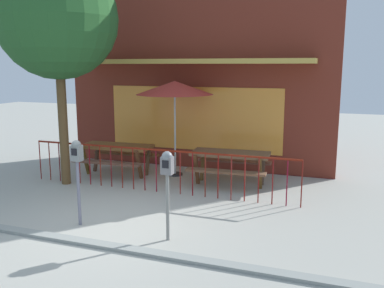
{
  "coord_description": "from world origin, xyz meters",
  "views": [
    {
      "loc": [
        3.78,
        -6.11,
        2.75
      ],
      "look_at": [
        0.69,
        2.46,
        1.05
      ],
      "focal_mm": 39.24,
      "sensor_mm": 36.0,
      "label": 1
    }
  ],
  "objects_px": {
    "picnic_table_left": "(117,151)",
    "picnic_table_right": "(230,159)",
    "patio_umbrella": "(175,88)",
    "street_tree": "(57,19)",
    "parking_meter_far": "(167,172)",
    "parking_meter_near": "(77,160)"
  },
  "relations": [
    {
      "from": "picnic_table_left",
      "to": "patio_umbrella",
      "type": "height_order",
      "value": "patio_umbrella"
    },
    {
      "from": "patio_umbrella",
      "to": "parking_meter_near",
      "type": "relative_size",
      "value": 1.58
    },
    {
      "from": "picnic_table_left",
      "to": "patio_umbrella",
      "type": "bearing_deg",
      "value": 18.06
    },
    {
      "from": "picnic_table_left",
      "to": "picnic_table_right",
      "type": "height_order",
      "value": "same"
    },
    {
      "from": "picnic_table_right",
      "to": "parking_meter_near",
      "type": "distance_m",
      "value": 3.88
    },
    {
      "from": "patio_umbrella",
      "to": "street_tree",
      "type": "xyz_separation_m",
      "value": [
        -2.14,
        -1.6,
        1.56
      ]
    },
    {
      "from": "picnic_table_left",
      "to": "patio_umbrella",
      "type": "distance_m",
      "value": 2.18
    },
    {
      "from": "picnic_table_right",
      "to": "patio_umbrella",
      "type": "distance_m",
      "value": 2.24
    },
    {
      "from": "street_tree",
      "to": "picnic_table_left",
      "type": "bearing_deg",
      "value": 57.66
    },
    {
      "from": "parking_meter_far",
      "to": "street_tree",
      "type": "relative_size",
      "value": 0.28
    },
    {
      "from": "parking_meter_far",
      "to": "patio_umbrella",
      "type": "bearing_deg",
      "value": 110.38
    },
    {
      "from": "picnic_table_right",
      "to": "parking_meter_near",
      "type": "height_order",
      "value": "parking_meter_near"
    },
    {
      "from": "parking_meter_near",
      "to": "street_tree",
      "type": "relative_size",
      "value": 0.29
    },
    {
      "from": "parking_meter_far",
      "to": "picnic_table_left",
      "type": "bearing_deg",
      "value": 130.26
    },
    {
      "from": "parking_meter_far",
      "to": "street_tree",
      "type": "xyz_separation_m",
      "value": [
        -3.56,
        2.21,
        2.64
      ]
    },
    {
      "from": "picnic_table_left",
      "to": "picnic_table_right",
      "type": "bearing_deg",
      "value": 2.1
    },
    {
      "from": "picnic_table_right",
      "to": "street_tree",
      "type": "xyz_separation_m",
      "value": [
        -3.67,
        -1.25,
        3.16
      ]
    },
    {
      "from": "picnic_table_right",
      "to": "street_tree",
      "type": "distance_m",
      "value": 5.0
    },
    {
      "from": "picnic_table_left",
      "to": "picnic_table_right",
      "type": "distance_m",
      "value": 2.95
    },
    {
      "from": "patio_umbrella",
      "to": "picnic_table_left",
      "type": "bearing_deg",
      "value": -161.94
    },
    {
      "from": "patio_umbrella",
      "to": "parking_meter_near",
      "type": "bearing_deg",
      "value": -94.53
    },
    {
      "from": "parking_meter_near",
      "to": "parking_meter_far",
      "type": "bearing_deg",
      "value": -2.73
    }
  ]
}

